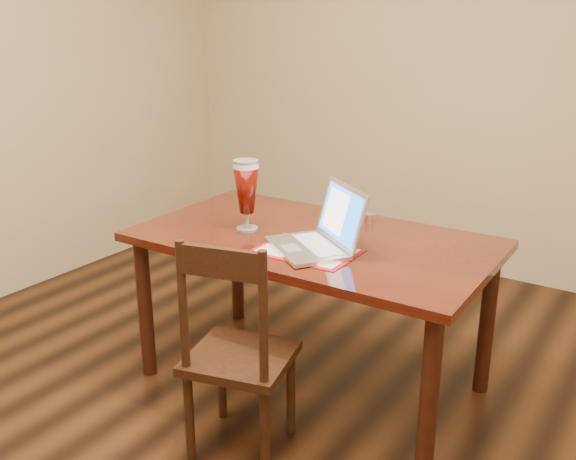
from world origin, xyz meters
The scene contains 2 objects.
dining_table centered at (-0.15, 0.70, 0.66)m, with size 1.58×0.91×1.06m.
dining_chair centered at (-0.12, 0.11, 0.43)m, with size 0.47×0.45×0.92m.
Camera 1 is at (1.25, -1.60, 1.67)m, focal length 40.00 mm.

